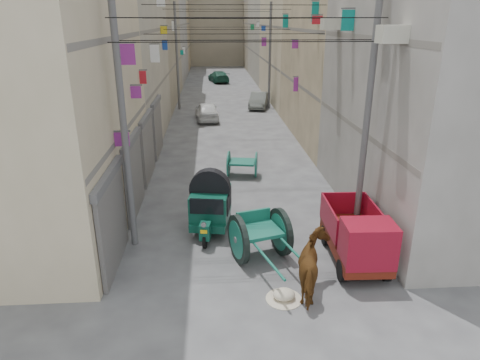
{
  "coord_description": "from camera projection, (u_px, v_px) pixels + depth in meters",
  "views": [
    {
      "loc": [
        -1.05,
        -6.34,
        6.76
      ],
      "look_at": [
        -0.18,
        6.5,
        1.91
      ],
      "focal_mm": 32.0,
      "sensor_mm": 36.0,
      "label": 1
    }
  ],
  "objects": [
    {
      "name": "building_row_left",
      "position": [
        130.0,
        23.0,
        37.45
      ],
      "size": [
        8.0,
        62.0,
        14.0
      ],
      "color": "#C8B697",
      "rests_on": "ground"
    },
    {
      "name": "utility_poles",
      "position": [
        230.0,
        74.0,
        22.83
      ],
      "size": [
        7.4,
        22.2,
        8.0
      ],
      "color": "#545456",
      "rests_on": "ground"
    },
    {
      "name": "second_cart",
      "position": [
        242.0,
        163.0,
        19.42
      ],
      "size": [
        1.5,
        1.37,
        1.17
      ],
      "rotation": [
        0.0,
        0.0,
        -0.17
      ],
      "color": "#145B4A",
      "rests_on": "ground"
    },
    {
      "name": "shutters_left",
      "position": [
        142.0,
        158.0,
        17.28
      ],
      "size": [
        0.18,
        14.4,
        2.88
      ],
      "color": "#535359",
      "rests_on": "ground"
    },
    {
      "name": "horse",
      "position": [
        315.0,
        267.0,
        10.98
      ],
      "size": [
        1.17,
        2.0,
        1.59
      ],
      "primitive_type": "imported",
      "rotation": [
        0.0,
        0.0,
        2.97
      ],
      "color": "brown",
      "rests_on": "ground"
    },
    {
      "name": "distant_car_grey",
      "position": [
        259.0,
        100.0,
        34.61
      ],
      "size": [
        2.03,
        3.88,
        1.22
      ],
      "primitive_type": "imported",
      "rotation": [
        0.0,
        0.0,
        -0.21
      ],
      "color": "#565B57",
      "rests_on": "ground"
    },
    {
      "name": "signboards",
      "position": [
        227.0,
        75.0,
        27.38
      ],
      "size": [
        8.22,
        40.52,
        5.67
      ],
      "color": "#1841AE",
      "rests_on": "ground"
    },
    {
      "name": "distant_car_white",
      "position": [
        207.0,
        111.0,
        30.36
      ],
      "size": [
        1.85,
        3.87,
        1.28
      ],
      "primitive_type": "imported",
      "rotation": [
        0.0,
        0.0,
        3.23
      ],
      "color": "silver",
      "rests_on": "ground"
    },
    {
      "name": "building_row_right",
      "position": [
        310.0,
        23.0,
        38.45
      ],
      "size": [
        8.0,
        62.0,
        14.0
      ],
      "color": "#9E9894",
      "rests_on": "ground"
    },
    {
      "name": "auto_rickshaw",
      "position": [
        211.0,
        204.0,
        14.28
      ],
      "size": [
        1.61,
        2.45,
        1.67
      ],
      "rotation": [
        0.0,
        0.0,
        -0.16
      ],
      "color": "black",
      "rests_on": "ground"
    },
    {
      "name": "end_cap_building",
      "position": [
        216.0,
        21.0,
        67.69
      ],
      "size": [
        22.0,
        10.0,
        13.0
      ],
      "primitive_type": "cube",
      "color": "gray",
      "rests_on": "ground"
    },
    {
      "name": "mini_truck",
      "position": [
        359.0,
        241.0,
        12.15
      ],
      "size": [
        1.5,
        3.17,
        1.76
      ],
      "rotation": [
        0.0,
        0.0,
        -0.03
      ],
      "color": "black",
      "rests_on": "ground"
    },
    {
      "name": "feed_sack",
      "position": [
        284.0,
        294.0,
        10.96
      ],
      "size": [
        0.58,
        0.46,
        0.29
      ],
      "primitive_type": "ellipsoid",
      "color": "beige",
      "rests_on": "ground"
    },
    {
      "name": "tonga_cart",
      "position": [
        260.0,
        235.0,
        12.69
      ],
      "size": [
        2.11,
        3.46,
        1.47
      ],
      "rotation": [
        0.0,
        0.0,
        0.3
      ],
      "color": "black",
      "rests_on": "ground"
    },
    {
      "name": "overhead_cables",
      "position": [
        232.0,
        19.0,
        19.42
      ],
      "size": [
        7.4,
        22.52,
        1.12
      ],
      "color": "black",
      "rests_on": "ground"
    },
    {
      "name": "distant_car_green",
      "position": [
        219.0,
        77.0,
        48.75
      ],
      "size": [
        2.61,
        4.58,
        1.25
      ],
      "primitive_type": "imported",
      "rotation": [
        0.0,
        0.0,
        3.35
      ],
      "color": "#1A4C3A",
      "rests_on": "ground"
    }
  ]
}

